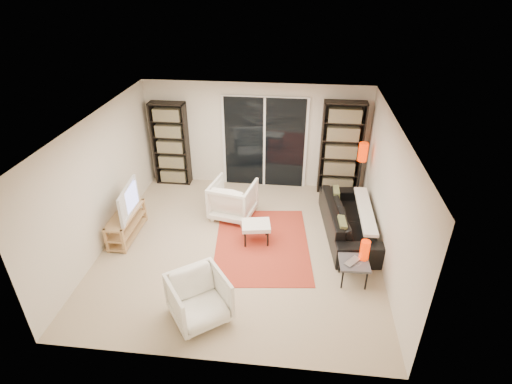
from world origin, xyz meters
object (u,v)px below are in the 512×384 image
Objects in this scene: bookshelf_right at (341,149)px; tv_stand at (127,224)px; ottoman at (256,226)px; floor_lamp at (362,158)px; side_table at (354,264)px; armchair_back at (233,199)px; armchair_front at (199,299)px; bookshelf_left at (171,144)px; sofa at (349,220)px.

bookshelf_right is 4.75m from tv_stand.
tv_stand is 2.48m from ottoman.
bookshelf_right reaches higher than floor_lamp.
ottoman and side_table have the same top height.
armchair_back is 1.07× the size of armchair_front.
bookshelf_left is 0.93× the size of bookshelf_right.
armchair_back is 1.75× the size of side_table.
armchair_back reaches higher than side_table.
bookshelf_right is 4.28× the size of side_table.
bookshelf_left reaches higher than side_table.
bookshelf_right is 0.68m from floor_lamp.
ottoman is (-1.74, -0.44, 0.03)m from sofa.
sofa is 3.35m from armchair_front.
side_table is at bearing -27.98° from ottoman.
side_table is 0.34× the size of floor_lamp.
bookshelf_right is 3.59× the size of ottoman.
side_table is (1.70, -0.90, 0.01)m from ottoman.
bookshelf_left is at bearing 141.96° from side_table.
armchair_front is at bearing -126.58° from floor_lamp.
armchair_front is at bearing 100.98° from armchair_back.
sofa is 3.71× the size of ottoman.
armchair_back reaches higher than ottoman.
ottoman is at bearing -141.69° from floor_lamp.
ottoman is at bearing 152.02° from side_table.
bookshelf_left is 4.27m from floor_lamp.
bookshelf_left is 2.37m from tv_stand.
side_table is at bearing 171.91° from sofa.
bookshelf_right is 1.87m from sofa.
floor_lamp reaches higher than armchair_front.
armchair_front is at bearing -118.69° from bookshelf_right.
floor_lamp is at bearing 20.52° from tv_stand.
armchair_back is (1.65, -1.32, -0.59)m from bookshelf_left.
tv_stand reaches higher than ottoman.
armchair_front is (1.86, -1.86, 0.10)m from tv_stand.
armchair_back reaches higher than tv_stand.
armchair_front is at bearing -44.94° from tv_stand.
tv_stand is 2.12m from armchair_back.
bookshelf_right is 3.14m from side_table.
tv_stand is at bearing -96.61° from bookshelf_left.
ottoman is (0.61, 1.95, -0.02)m from armchair_front.
bookshelf_right is at bearing 28.64° from tv_stand.
bookshelf_left reaches higher than floor_lamp.
bookshelf_right is 2.80m from ottoman.
bookshelf_right reaches higher than side_table.
floor_lamp is (0.28, 1.15, 0.78)m from sofa.
sofa is at bearing 8.75° from armchair_front.
armchair_back is at bearing -38.62° from bookshelf_left.
sofa is 2.54× the size of armchair_back.
armchair_front is at bearing -155.61° from side_table.
bookshelf_left reaches higher than sofa.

